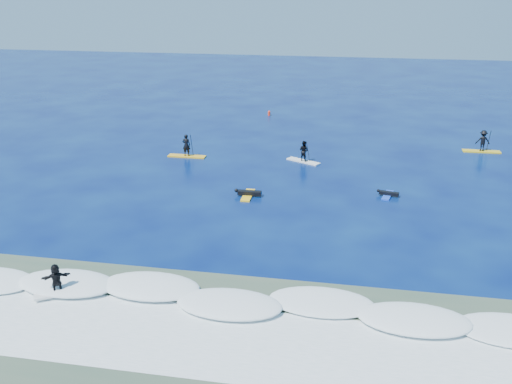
% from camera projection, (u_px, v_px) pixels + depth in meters
% --- Properties ---
extents(ground, '(160.00, 160.00, 0.00)m').
position_uv_depth(ground, '(252.00, 216.00, 35.27)').
color(ground, '#030D46').
rests_on(ground, ground).
extents(shallow_water, '(90.00, 13.00, 0.01)m').
position_uv_depth(shallow_water, '(185.00, 353.00, 22.37)').
color(shallow_water, '#384D3C').
rests_on(shallow_water, ground).
extents(breaking_wave, '(40.00, 6.00, 0.30)m').
position_uv_depth(breaking_wave, '(211.00, 300.00, 26.05)').
color(breaking_wave, white).
rests_on(breaking_wave, ground).
extents(whitewater, '(34.00, 5.00, 0.02)m').
position_uv_depth(whitewater, '(192.00, 338.00, 23.29)').
color(whitewater, silver).
rests_on(whitewater, ground).
extents(sup_paddler_left, '(3.15, 0.79, 2.21)m').
position_uv_depth(sup_paddler_left, '(187.00, 149.00, 46.96)').
color(sup_paddler_left, gold).
rests_on(sup_paddler_left, ground).
extents(sup_paddler_center, '(2.85, 1.97, 2.00)m').
position_uv_depth(sup_paddler_center, '(304.00, 153.00, 45.63)').
color(sup_paddler_center, white).
rests_on(sup_paddler_center, ground).
extents(sup_paddler_right, '(3.11, 0.83, 2.18)m').
position_uv_depth(sup_paddler_right, '(483.00, 142.00, 48.25)').
color(sup_paddler_right, gold).
rests_on(sup_paddler_right, ground).
extents(prone_paddler_near, '(1.84, 2.33, 0.49)m').
position_uv_depth(prone_paddler_near, '(248.00, 194.00, 38.57)').
color(prone_paddler_near, yellow).
rests_on(prone_paddler_near, ground).
extents(prone_paddler_far, '(1.50, 1.95, 0.39)m').
position_uv_depth(prone_paddler_far, '(388.00, 194.00, 38.56)').
color(prone_paddler_far, blue).
rests_on(prone_paddler_far, ground).
extents(wave_surfer, '(2.08, 1.63, 1.53)m').
position_uv_depth(wave_surfer, '(56.00, 281.00, 26.02)').
color(wave_surfer, silver).
rests_on(wave_surfer, breaking_wave).
extents(marker_buoy, '(0.27, 0.27, 0.64)m').
position_uv_depth(marker_buoy, '(269.00, 113.00, 61.49)').
color(marker_buoy, '#FF3116').
rests_on(marker_buoy, ground).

